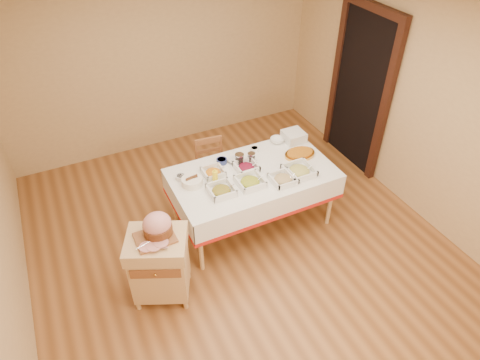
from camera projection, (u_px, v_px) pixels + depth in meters
name	position (u px, v px, depth m)	size (l,w,h in m)	color
room_shell	(240.00, 153.00, 4.13)	(5.00, 5.00, 5.00)	brown
doorway	(361.00, 88.00, 5.64)	(0.09, 1.10, 2.20)	black
dining_table	(252.00, 184.00, 4.88)	(1.82, 1.02, 0.76)	#DAB178
butcher_cart	(160.00, 263.00, 4.15)	(0.71, 0.66, 0.80)	#DAB178
dining_chair	(212.00, 170.00, 5.36)	(0.41, 0.40, 0.84)	brown
ham_on_board	(157.00, 227.00, 3.90)	(0.38, 0.36, 0.25)	brown
serving_dish_a	(221.00, 190.00, 4.48)	(0.27, 0.26, 0.12)	white
serving_dish_b	(250.00, 182.00, 4.59)	(0.28, 0.28, 0.11)	white
serving_dish_c	(283.00, 179.00, 4.63)	(0.26, 0.26, 0.11)	white
serving_dish_d	(299.00, 171.00, 4.74)	(0.31, 0.31, 0.12)	white
serving_dish_e	(213.00, 172.00, 4.73)	(0.24, 0.23, 0.11)	white
serving_dish_f	(246.00, 167.00, 4.80)	(0.25, 0.24, 0.12)	white
small_bowl_left	(181.00, 177.00, 4.67)	(0.11, 0.11, 0.05)	white
small_bowl_mid	(222.00, 161.00, 4.91)	(0.12, 0.12, 0.05)	navy
small_bowl_right	(254.00, 149.00, 5.10)	(0.10, 0.10, 0.05)	white
bowl_white_imported	(234.00, 160.00, 4.94)	(0.15, 0.15, 0.04)	white
bowl_small_imported	(277.00, 140.00, 5.25)	(0.17, 0.17, 0.05)	white
preserve_jar_left	(239.00, 160.00, 4.87)	(0.10, 0.10, 0.13)	silver
preserve_jar_right	(251.00, 158.00, 4.91)	(0.09, 0.09, 0.11)	silver
mustard_bottle	(215.00, 176.00, 4.59)	(0.06, 0.06, 0.19)	yellow
bread_basket	(192.00, 181.00, 4.59)	(0.23, 0.23, 0.10)	white
plate_stack	(294.00, 136.00, 5.26)	(0.25, 0.25, 0.12)	white
brass_platter	(300.00, 154.00, 5.03)	(0.38, 0.27, 0.05)	gold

